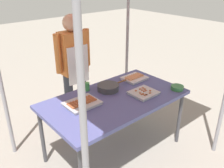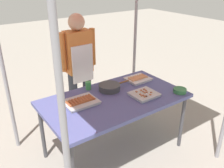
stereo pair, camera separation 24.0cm
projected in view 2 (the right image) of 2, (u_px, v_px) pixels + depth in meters
name	position (u px, v px, depth m)	size (l,w,h in m)	color
ground_plane	(114.00, 151.00, 3.06)	(18.00, 18.00, 0.00)	gray
stall_table	(115.00, 102.00, 2.77)	(1.60, 0.90, 0.75)	#4C518C
tray_grilled_sausages	(138.00, 79.00, 3.17)	(0.30, 0.25, 0.05)	silver
tray_meat_skewers	(144.00, 94.00, 2.78)	(0.29, 0.26, 0.04)	#ADADB2
tray_pork_links	(81.00, 102.00, 2.61)	(0.35, 0.28, 0.05)	#ADADB2
cooking_wok	(110.00, 87.00, 2.91)	(0.42, 0.26, 0.07)	#38383A
condiment_bowl	(180.00, 91.00, 2.85)	(0.15, 0.15, 0.05)	#33723F
drink_cup_near_edge	(88.00, 86.00, 2.92)	(0.07, 0.07, 0.10)	#3F994C
vendor_woman	(79.00, 62.00, 3.29)	(0.52, 0.23, 1.56)	#333842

